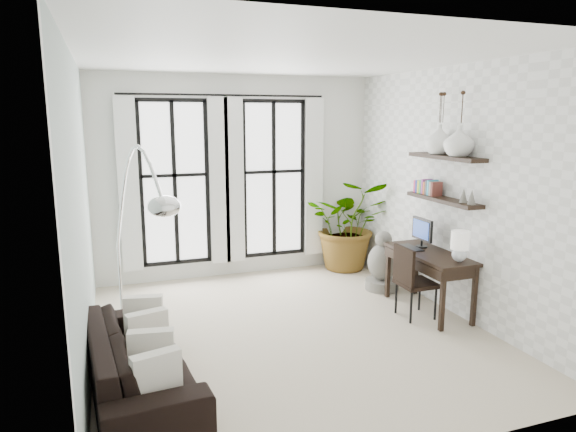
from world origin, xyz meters
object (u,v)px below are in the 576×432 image
desk (431,258)px  arc_lamp (136,192)px  buddha (383,265)px  sofa (139,361)px  plant (349,224)px  desk_chair (411,277)px

desk → arc_lamp: size_ratio=0.60×
buddha → arc_lamp: bearing=-166.0°
sofa → plant: size_ratio=1.41×
desk → arc_lamp: arc_lamp is taller
desk → buddha: size_ratio=1.52×
desk → arc_lamp: (-3.64, 0.14, 1.03)m
plant → desk_chair: (-0.23, -2.25, -0.24)m
plant → arc_lamp: bearing=-150.0°
desk_chair → sofa: bearing=-167.3°
sofa → arc_lamp: (0.10, 0.95, 1.46)m
sofa → plant: plant is taller
desk → buddha: (-0.12, 1.02, -0.37)m
desk_chair → arc_lamp: 3.54m
sofa → arc_lamp: 1.74m
sofa → desk_chair: 3.49m
desk → desk_chair: 0.40m
plant → arc_lamp: (-3.53, -2.04, 1.00)m
desk → buddha: desk is taller
desk_chair → buddha: 1.12m
plant → desk: 2.18m
sofa → plant: 4.73m
arc_lamp → buddha: bearing=14.0°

